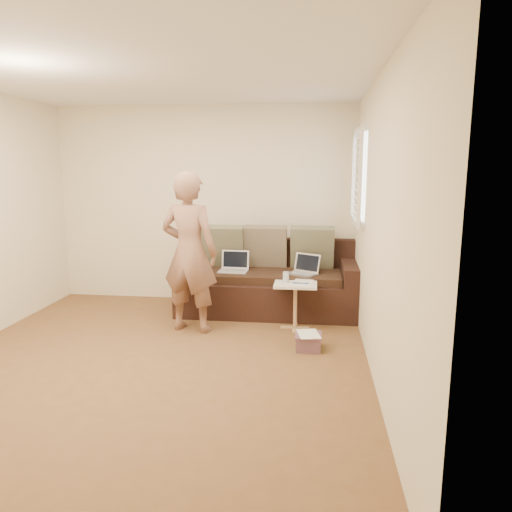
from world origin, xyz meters
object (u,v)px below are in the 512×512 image
object	(u,v)px
side_table	(295,306)
sofa	(267,278)
laptop_silver	(302,275)
striped_box	(308,342)
laptop_white	(233,272)
person	(190,252)
drinking_glass	(286,277)

from	to	relation	value
side_table	sofa	bearing A→B (deg)	120.98
sofa	laptop_silver	xyz separation A→B (m)	(0.44, -0.16, 0.10)
sofa	striped_box	xyz separation A→B (m)	(0.53, -1.25, -0.34)
laptop_white	sofa	bearing A→B (deg)	13.92
sofa	laptop_white	size ratio (longest dim) A/B	6.27
sofa	person	world-z (taller)	person
laptop_silver	striped_box	size ratio (longest dim) A/B	1.31
laptop_white	drinking_glass	world-z (taller)	laptop_white
sofa	side_table	xyz separation A→B (m)	(0.38, -0.62, -0.16)
laptop_white	drinking_glass	bearing A→B (deg)	-32.63
side_table	drinking_glass	size ratio (longest dim) A/B	4.36
sofa	drinking_glass	xyz separation A→B (m)	(0.26, -0.57, 0.16)
laptop_white	drinking_glass	xyz separation A→B (m)	(0.69, -0.49, 0.06)
laptop_silver	laptop_white	world-z (taller)	laptop_white
sofa	person	distance (m)	1.21
person	laptop_white	bearing A→B (deg)	-105.38
laptop_white	side_table	size ratio (longest dim) A/B	0.67
laptop_silver	person	bearing A→B (deg)	-122.30
laptop_white	side_table	xyz separation A→B (m)	(0.80, -0.54, -0.26)
laptop_silver	striped_box	xyz separation A→B (m)	(0.10, -1.09, -0.44)
laptop_white	laptop_silver	bearing A→B (deg)	-2.02
striped_box	person	bearing A→B (deg)	161.63
person	drinking_glass	xyz separation A→B (m)	(1.04, 0.24, -0.30)
drinking_glass	striped_box	bearing A→B (deg)	-68.11
sofa	laptop_white	xyz separation A→B (m)	(-0.42, -0.08, 0.10)
side_table	drinking_glass	world-z (taller)	drinking_glass
laptop_white	drinking_glass	distance (m)	0.84
sofa	laptop_silver	bearing A→B (deg)	-19.60
side_table	striped_box	world-z (taller)	side_table
side_table	striped_box	distance (m)	0.67
person	side_table	xyz separation A→B (m)	(1.16, 0.18, -0.62)
drinking_glass	striped_box	xyz separation A→B (m)	(0.27, -0.67, -0.50)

